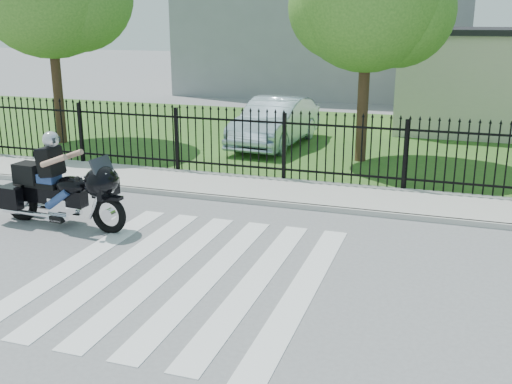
% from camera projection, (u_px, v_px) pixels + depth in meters
% --- Properties ---
extents(ground, '(120.00, 120.00, 0.00)m').
position_uv_depth(ground, '(186.00, 273.00, 9.99)').
color(ground, slate).
rests_on(ground, ground).
extents(crosswalk, '(5.00, 5.50, 0.01)m').
position_uv_depth(crosswalk, '(186.00, 273.00, 9.98)').
color(crosswalk, silver).
rests_on(crosswalk, ground).
extents(sidewalk, '(40.00, 2.00, 0.12)m').
position_uv_depth(sidewalk, '(273.00, 190.00, 14.52)').
color(sidewalk, '#ADAAA3').
rests_on(sidewalk, ground).
extents(curb, '(40.00, 0.12, 0.12)m').
position_uv_depth(curb, '(260.00, 202.00, 13.61)').
color(curb, '#ADAAA3').
rests_on(curb, ground).
extents(grass_strip, '(40.00, 12.00, 0.02)m').
position_uv_depth(grass_strip, '(330.00, 139.00, 20.91)').
color(grass_strip, '#2C5D20').
rests_on(grass_strip, ground).
extents(iron_fence, '(26.00, 0.04, 1.80)m').
position_uv_depth(iron_fence, '(284.00, 148.00, 15.19)').
color(iron_fence, black).
rests_on(iron_fence, ground).
extents(motorcycle_rider, '(3.01, 1.02, 1.99)m').
position_uv_depth(motorcycle_rider, '(58.00, 187.00, 12.08)').
color(motorcycle_rider, black).
rests_on(motorcycle_rider, ground).
extents(parked_car, '(1.97, 4.80, 1.55)m').
position_uv_depth(parked_car, '(275.00, 122.00, 19.58)').
color(parked_car, silver).
rests_on(parked_car, grass_strip).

